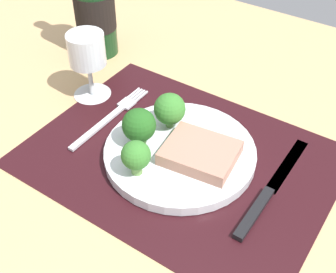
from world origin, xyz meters
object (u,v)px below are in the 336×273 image
object	(u,v)px
wine_bottle	(94,4)
steak	(200,153)
plate	(180,153)
wine_glass	(87,54)
fork	(111,116)
knife	(268,193)

from	to	relation	value
wine_bottle	steak	bearing A→B (deg)	-26.66
plate	wine_glass	distance (cm)	23.87
fork	wine_bottle	xyz separation A→B (cm)	(-16.22, 15.91, 9.87)
steak	wine_bottle	size ratio (longest dim) A/B	0.35
fork	wine_bottle	distance (cm)	24.77
steak	knife	distance (cm)	11.21
plate	knife	world-z (taller)	plate
knife	wine_glass	bearing A→B (deg)	169.97
steak	wine_bottle	bearing A→B (deg)	153.34
steak	wine_glass	world-z (taller)	wine_glass
wine_bottle	wine_glass	size ratio (longest dim) A/B	2.46
plate	wine_bottle	world-z (taller)	wine_bottle
fork	wine_glass	xyz separation A→B (cm)	(-7.31, 3.59, 7.87)
steak	wine_glass	distance (cm)	26.71
plate	fork	xyz separation A→B (cm)	(-14.86, 1.42, -0.55)
plate	wine_glass	bearing A→B (deg)	167.27
wine_bottle	wine_glass	bearing A→B (deg)	-54.15
plate	wine_bottle	distance (cm)	36.78
fork	wine_bottle	world-z (taller)	wine_bottle
plate	wine_bottle	xyz separation A→B (cm)	(-31.07, 17.34, 9.32)
plate	wine_glass	world-z (taller)	wine_glass
knife	wine_glass	xyz separation A→B (cm)	(-36.61, 4.48, 7.82)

